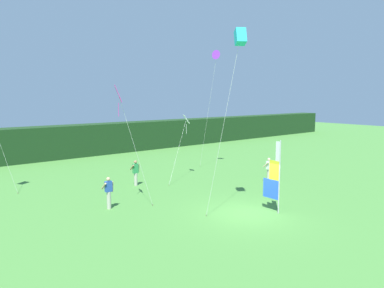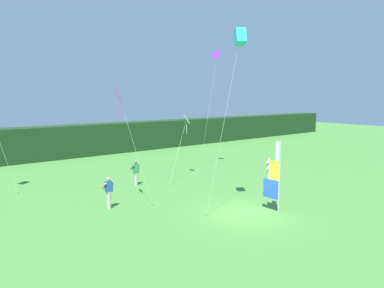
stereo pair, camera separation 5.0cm
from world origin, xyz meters
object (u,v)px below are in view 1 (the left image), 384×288
at_px(person_near_banner, 136,172).
at_px(kite_magenta_diamond_1, 120,99).
at_px(kite_cyan_box_0, 240,37).
at_px(banner_flag, 275,178).
at_px(person_far_left, 269,169).
at_px(person_mid_field, 109,192).
at_px(kite_purple_delta_2, 217,56).
at_px(kite_white_diamond_3, 185,123).

bearing_deg(person_near_banner, kite_magenta_diamond_1, -129.12).
bearing_deg(person_near_banner, kite_cyan_box_0, -83.47).
xyz_separation_m(banner_flag, person_far_left, (4.80, 4.21, -0.87)).
xyz_separation_m(person_mid_field, kite_magenta_diamond_1, (0.66, -0.21, 4.84)).
relative_size(banner_flag, kite_purple_delta_2, 0.40).
bearing_deg(banner_flag, kite_white_diamond_3, 80.97).
height_order(banner_flag, person_near_banner, banner_flag).
height_order(banner_flag, kite_purple_delta_2, kite_purple_delta_2).
bearing_deg(banner_flag, person_near_banner, 106.20).
relative_size(person_near_banner, kite_cyan_box_0, 0.19).
xyz_separation_m(person_near_banner, kite_white_diamond_3, (4.12, -0.09, 3.08)).
relative_size(banner_flag, kite_cyan_box_0, 0.41).
relative_size(person_near_banner, kite_magenta_diamond_1, 0.26).
distance_m(banner_flag, person_mid_field, 8.58).
height_order(person_near_banner, kite_magenta_diamond_1, kite_magenta_diamond_1).
distance_m(person_near_banner, person_mid_field, 4.98).
bearing_deg(banner_flag, person_mid_field, 137.48).
distance_m(kite_magenta_diamond_1, kite_purple_delta_2, 11.99).
bearing_deg(banner_flag, person_far_left, 41.22).
relative_size(kite_cyan_box_0, kite_purple_delta_2, 0.96).
relative_size(person_far_left, kite_purple_delta_2, 0.18).
bearing_deg(kite_purple_delta_2, person_far_left, -93.08).
bearing_deg(person_near_banner, person_mid_field, -136.59).
bearing_deg(kite_cyan_box_0, person_mid_field, 133.23).
relative_size(person_near_banner, kite_white_diamond_3, 0.37).
bearing_deg(person_near_banner, kite_white_diamond_3, -1.30).
distance_m(person_near_banner, kite_purple_delta_2, 11.23).
height_order(banner_flag, person_far_left, banner_flag).
height_order(kite_cyan_box_0, kite_purple_delta_2, kite_purple_delta_2).
height_order(banner_flag, kite_magenta_diamond_1, kite_magenta_diamond_1).
bearing_deg(person_mid_field, kite_magenta_diamond_1, -17.79).
bearing_deg(kite_magenta_diamond_1, person_far_left, -7.38).
bearing_deg(person_mid_field, person_near_banner, 43.41).
height_order(person_near_banner, kite_purple_delta_2, kite_purple_delta_2).
distance_m(banner_flag, kite_white_diamond_3, 9.47).
relative_size(person_mid_field, person_far_left, 1.00).
height_order(person_near_banner, person_far_left, person_far_left).
height_order(person_mid_field, kite_white_diamond_3, kite_white_diamond_3).
bearing_deg(person_mid_field, kite_purple_delta_2, 19.54).
xyz_separation_m(person_mid_field, kite_white_diamond_3, (7.74, 3.33, 3.07)).
relative_size(banner_flag, kite_magenta_diamond_1, 0.58).
bearing_deg(kite_cyan_box_0, kite_magenta_diamond_1, 130.05).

